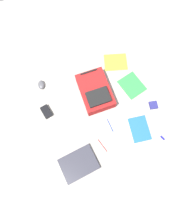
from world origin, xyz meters
TOP-DOWN VIEW (x-y plane):
  - ground_plane at (0.00, 0.00)m, footprint 3.70×3.70m
  - backpack at (0.02, 0.21)m, footprint 0.33×0.46m
  - laptop at (-0.41, -0.39)m, footprint 0.36×0.28m
  - book_manual at (0.28, -0.33)m, footprint 0.23×0.29m
  - book_red at (0.42, 0.13)m, footprint 0.26×0.29m
  - book_comic at (0.38, 0.47)m, footprint 0.31×0.28m
  - computer_mouse at (-0.47, 0.53)m, footprint 0.09×0.12m
  - cable_coil at (0.00, -0.47)m, footprint 0.13×0.13m
  - power_brick at (-0.52, 0.22)m, footprint 0.10×0.15m
  - pen_black at (0.03, -0.17)m, footprint 0.01×0.14m
  - pen_blue at (-0.13, -0.33)m, footprint 0.04×0.15m
  - earbud_pouch at (0.53, -0.16)m, footprint 0.10×0.10m
  - usb_stick at (0.45, -0.50)m, footprint 0.03×0.05m

SIDE VIEW (x-z plane):
  - ground_plane at x=0.00m, z-range 0.00..0.00m
  - usb_stick at x=0.45m, z-range 0.00..0.01m
  - pen_blue at x=-0.13m, z-range 0.00..0.01m
  - pen_black at x=0.03m, z-range 0.00..0.01m
  - cable_coil at x=0.00m, z-range 0.00..0.01m
  - book_comic at x=0.38m, z-range 0.00..0.01m
  - book_manual at x=0.28m, z-range 0.00..0.02m
  - earbud_pouch at x=0.53m, z-range 0.00..0.02m
  - book_red at x=0.42m, z-range 0.00..0.02m
  - laptop at x=-0.41m, z-range 0.00..0.03m
  - power_brick at x=-0.52m, z-range 0.00..0.03m
  - computer_mouse at x=-0.47m, z-range 0.00..0.04m
  - backpack at x=0.02m, z-range -0.01..0.14m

